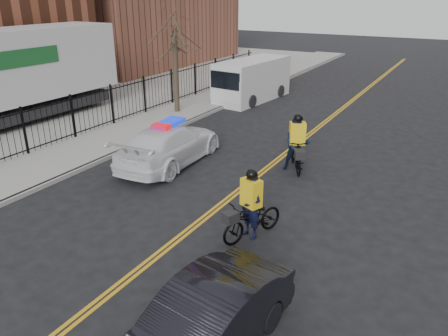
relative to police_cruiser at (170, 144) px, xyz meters
The scene contains 13 objects.
ground 5.25m from the police_cruiser, 47.06° to the right, with size 120.00×120.00×0.00m, color black.
center_line_left 5.49m from the police_cruiser, 50.53° to the left, with size 0.10×60.00×0.01m, color gold.
center_line_right 5.60m from the police_cruiser, 49.25° to the left, with size 0.10×60.00×0.01m, color gold.
sidewalk 5.82m from the police_cruiser, 133.35° to the left, with size 3.00×60.00×0.15m, color gray.
curb 4.92m from the police_cruiser, 120.40° to the left, with size 0.20×60.00×0.15m, color gray.
iron_fence 6.89m from the police_cruiser, 142.46° to the left, with size 0.12×28.00×2.00m, color black, non-canonical shape.
lot_pad 15.08m from the police_cruiser, 163.81° to the left, with size 18.00×60.00×0.02m, color gray.
street_tree 7.91m from the police_cruiser, 123.24° to the left, with size 3.20×3.20×4.80m.
police_cruiser is the anchor object (origin of this frame).
dark_sedan 9.95m from the police_cruiser, 50.43° to the right, with size 1.52×4.35×1.43m, color black.
cargo_van 11.24m from the police_cruiser, 100.16° to the left, with size 2.70×6.01×2.44m.
cyclist_near 6.20m from the police_cruiser, 33.27° to the right, with size 1.42×2.16×2.01m.
cyclist_far 4.85m from the police_cruiser, 21.48° to the left, with size 1.60×2.17×2.18m.
Camera 1 is at (6.20, -9.06, 6.32)m, focal length 35.00 mm.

